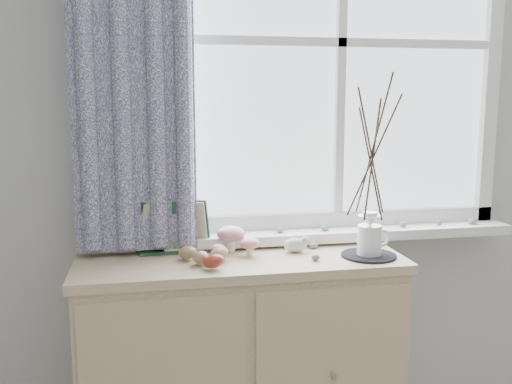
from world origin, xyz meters
TOP-DOWN VIEW (x-y plane):
  - sideboard at (-0.15, 1.75)m, footprint 1.20×0.45m
  - botanical_book at (-0.39, 1.85)m, footprint 0.30×0.14m
  - toadstool_cluster at (-0.17, 1.81)m, footprint 0.19×0.16m
  - wooden_eggs at (-0.29, 1.68)m, footprint 0.17×0.18m
  - songbird_figurine at (0.07, 1.78)m, footprint 0.12×0.07m
  - crocheted_doily at (0.32, 1.67)m, footprint 0.20×0.20m
  - twig_pitcher at (0.32, 1.67)m, footprint 0.27×0.27m
  - sideboard_pebbles at (0.20, 1.71)m, footprint 0.25×0.19m

SIDE VIEW (x-z plane):
  - sideboard at x=-0.15m, z-range 0.00..0.85m
  - crocheted_doily at x=0.32m, z-range 0.85..0.86m
  - sideboard_pebbles at x=0.20m, z-range 0.85..0.87m
  - wooden_eggs at x=-0.29m, z-range 0.84..0.92m
  - songbird_figurine at x=0.07m, z-range 0.85..0.91m
  - toadstool_cluster at x=-0.17m, z-range 0.86..0.96m
  - botanical_book at x=-0.39m, z-range 0.85..1.06m
  - twig_pitcher at x=0.32m, z-range 0.90..1.58m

